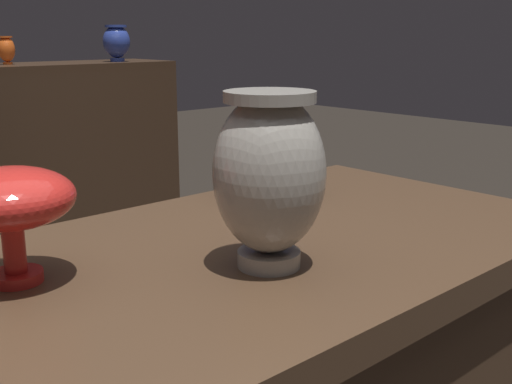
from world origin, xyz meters
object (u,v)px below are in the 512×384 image
(vase_tall_behind, at_px, (265,140))
(vase_left_accent, at_px, (10,202))
(vase_centerpiece, at_px, (269,173))
(shelf_vase_far_right, at_px, (116,41))
(shelf_vase_right, at_px, (6,49))

(vase_tall_behind, relative_size, vase_left_accent, 1.00)
(vase_centerpiece, distance_m, shelf_vase_far_right, 2.48)
(vase_tall_behind, bearing_deg, shelf_vase_right, 82.43)
(vase_left_accent, xyz_separation_m, shelf_vase_right, (0.85, 2.12, 0.14))
(vase_left_accent, relative_size, shelf_vase_right, 1.39)
(shelf_vase_right, height_order, shelf_vase_far_right, shelf_vase_far_right)
(vase_centerpiece, bearing_deg, vase_left_accent, 147.60)
(vase_tall_behind, height_order, shelf_vase_far_right, shelf_vase_far_right)
(vase_centerpiece, xyz_separation_m, vase_left_accent, (-0.30, 0.19, -0.02))
(vase_centerpiece, distance_m, vase_left_accent, 0.35)
(shelf_vase_far_right, bearing_deg, shelf_vase_right, 171.38)
(shelf_vase_right, xyz_separation_m, shelf_vase_far_right, (0.52, -0.08, 0.03))
(vase_centerpiece, xyz_separation_m, vase_tall_behind, (0.29, 0.32, -0.02))
(vase_tall_behind, height_order, vase_left_accent, vase_tall_behind)
(vase_centerpiece, bearing_deg, shelf_vase_far_right, 64.23)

